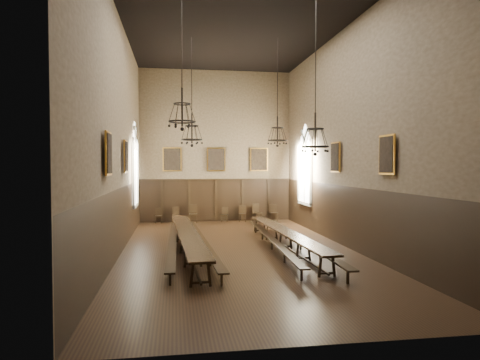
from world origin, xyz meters
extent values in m
cube|color=black|center=(0.00, 0.00, -0.01)|extent=(9.00, 18.00, 0.02)
cube|color=black|center=(0.00, 0.00, 9.01)|extent=(9.00, 18.00, 0.02)
cube|color=#7E684D|center=(0.00, 9.01, 4.50)|extent=(9.00, 0.02, 9.00)
cube|color=#7E684D|center=(0.00, -9.01, 4.50)|extent=(9.00, 0.02, 9.00)
cube|color=#7E684D|center=(-4.51, 0.00, 4.50)|extent=(0.02, 18.00, 9.00)
cube|color=#7E684D|center=(4.51, 0.00, 4.50)|extent=(0.02, 18.00, 9.00)
cube|color=black|center=(-1.98, -0.15, 0.78)|extent=(1.21, 10.45, 0.07)
cube|color=black|center=(1.90, -0.06, 0.71)|extent=(1.00, 9.54, 0.07)
cube|color=black|center=(-2.55, 0.10, 0.43)|extent=(0.41, 10.13, 0.05)
cube|color=black|center=(-1.41, -0.05, 0.44)|extent=(0.80, 10.47, 0.05)
cube|color=black|center=(1.35, -0.03, 0.43)|extent=(0.71, 10.10, 0.05)
cube|color=black|center=(2.48, -0.22, 0.46)|extent=(0.57, 10.77, 0.05)
cube|color=black|center=(-3.39, 8.53, 0.41)|extent=(0.39, 0.39, 0.05)
cube|color=black|center=(-3.39, 8.69, 0.64)|extent=(0.38, 0.04, 0.46)
cube|color=black|center=(-2.39, 8.59, 0.43)|extent=(0.44, 0.44, 0.05)
cube|color=black|center=(-2.39, 8.76, 0.67)|extent=(0.41, 0.07, 0.48)
cube|color=black|center=(-1.39, 8.48, 0.49)|extent=(0.47, 0.47, 0.05)
cube|color=black|center=(-1.39, 8.67, 0.76)|extent=(0.46, 0.06, 0.54)
cube|color=black|center=(0.46, 8.56, 0.41)|extent=(0.47, 0.47, 0.05)
cube|color=black|center=(0.46, 8.73, 0.64)|extent=(0.38, 0.14, 0.45)
cube|color=black|center=(1.52, 8.50, 0.45)|extent=(0.48, 0.48, 0.05)
cube|color=black|center=(1.52, 8.68, 0.70)|extent=(0.42, 0.10, 0.50)
cube|color=black|center=(2.44, 8.54, 0.49)|extent=(0.58, 0.58, 0.05)
cube|color=black|center=(2.44, 8.74, 0.76)|extent=(0.45, 0.19, 0.54)
cube|color=black|center=(3.44, 8.52, 0.48)|extent=(0.45, 0.45, 0.05)
cube|color=black|center=(3.44, 8.71, 0.74)|extent=(0.44, 0.05, 0.53)
cylinder|color=black|center=(-1.69, 2.65, 7.33)|extent=(0.03, 0.03, 3.34)
torus|color=black|center=(-1.69, 2.65, 4.49)|extent=(0.95, 0.95, 0.06)
torus|color=black|center=(-1.69, 2.65, 5.10)|extent=(0.60, 0.60, 0.04)
cylinder|color=black|center=(-1.69, 2.65, 4.99)|extent=(0.07, 0.07, 1.34)
cylinder|color=black|center=(2.09, 2.10, 7.27)|extent=(0.03, 0.03, 3.47)
torus|color=black|center=(2.09, 2.10, 4.46)|extent=(0.87, 0.87, 0.05)
torus|color=black|center=(2.09, 2.10, 5.02)|extent=(0.55, 0.55, 0.04)
cylinder|color=black|center=(2.09, 2.10, 4.92)|extent=(0.06, 0.06, 1.23)
cylinder|color=black|center=(-2.21, -2.95, 7.39)|extent=(0.03, 0.03, 3.22)
torus|color=black|center=(-2.21, -2.95, 4.72)|extent=(0.86, 0.86, 0.05)
torus|color=black|center=(-2.21, -2.95, 5.28)|extent=(0.55, 0.55, 0.04)
cylinder|color=black|center=(-2.21, -2.95, 5.18)|extent=(0.06, 0.06, 1.21)
cylinder|color=black|center=(2.30, -2.48, 7.07)|extent=(0.03, 0.03, 3.85)
torus|color=black|center=(2.30, -2.48, 3.99)|extent=(0.94, 0.94, 0.06)
torus|color=black|center=(2.30, -2.48, 4.60)|extent=(0.60, 0.60, 0.04)
cylinder|color=black|center=(2.30, -2.48, 4.48)|extent=(0.07, 0.07, 1.33)
cube|color=gold|center=(-2.60, 8.88, 3.70)|extent=(1.10, 0.12, 1.40)
cube|color=black|center=(-2.60, 8.88, 3.70)|extent=(0.98, 0.02, 1.28)
cube|color=gold|center=(0.00, 8.88, 3.70)|extent=(1.10, 0.12, 1.40)
cube|color=black|center=(0.00, 8.88, 3.70)|extent=(0.98, 0.02, 1.28)
cube|color=gold|center=(2.60, 8.88, 3.70)|extent=(1.10, 0.12, 1.40)
cube|color=black|center=(2.60, 8.88, 3.70)|extent=(0.98, 0.02, 1.28)
cube|color=gold|center=(-4.38, 1.00, 3.70)|extent=(0.12, 1.00, 1.30)
cube|color=black|center=(-4.38, 1.00, 3.70)|extent=(0.02, 0.88, 1.18)
cube|color=gold|center=(-4.38, -3.50, 3.70)|extent=(0.12, 1.00, 1.30)
cube|color=black|center=(-4.38, -3.50, 3.70)|extent=(0.02, 0.88, 1.18)
cube|color=gold|center=(4.38, 1.00, 3.70)|extent=(0.12, 1.00, 1.30)
cube|color=black|center=(4.38, 1.00, 3.70)|extent=(0.02, 0.88, 1.18)
cube|color=gold|center=(4.38, -3.50, 3.70)|extent=(0.12, 1.00, 1.30)
cube|color=black|center=(4.38, -3.50, 3.70)|extent=(0.02, 0.88, 1.18)
camera|label=1|loc=(-2.45, -16.53, 3.36)|focal=32.00mm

